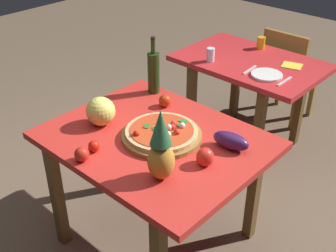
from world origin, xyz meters
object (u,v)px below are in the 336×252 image
(drinking_glass_juice, at_px, (261,43))
(tomato_beside_pepper, at_px, (94,146))
(eggplant, at_px, (231,141))
(fork_utensil, at_px, (250,70))
(display_table, at_px, (156,151))
(pineapple_left, at_px, (161,149))
(wine_bottle, at_px, (154,72))
(pizza_board, at_px, (162,135))
(pizza, at_px, (162,131))
(tomato_by_bottle, at_px, (165,101))
(tomato_near_board, at_px, (82,154))
(knife_utensil, at_px, (285,81))
(drinking_glass_water, at_px, (211,55))
(dinner_plate, at_px, (267,75))
(napkin_folded, at_px, (292,66))
(background_table, at_px, (249,74))
(bell_pepper, at_px, (205,157))
(dining_chair, at_px, (287,71))
(melon, at_px, (101,111))

(drinking_glass_juice, bearing_deg, tomato_beside_pepper, -85.33)
(eggplant, distance_m, drinking_glass_juice, 1.48)
(fork_utensil, bearing_deg, display_table, -88.89)
(pineapple_left, xyz_separation_m, drinking_glass_juice, (-0.55, 1.75, -0.11))
(wine_bottle, xyz_separation_m, tomato_beside_pepper, (0.24, -0.69, -0.11))
(pizza_board, xyz_separation_m, pizza, (0.00, 0.00, 0.03))
(tomato_by_bottle, bearing_deg, eggplant, -10.31)
(tomato_near_board, height_order, knife_utensil, tomato_near_board)
(drinking_glass_water, distance_m, knife_utensil, 0.60)
(tomato_beside_pepper, distance_m, dinner_plate, 1.41)
(display_table, relative_size, drinking_glass_water, 11.23)
(wine_bottle, bearing_deg, napkin_folded, 65.15)
(background_table, bearing_deg, bell_pepper, -66.15)
(pizza, height_order, dinner_plate, pizza)
(pineapple_left, height_order, tomato_near_board, pineapple_left)
(wine_bottle, relative_size, fork_utensil, 2.06)
(dining_chair, relative_size, tomato_beside_pepper, 14.07)
(drinking_glass_juice, xyz_separation_m, napkin_folded, (0.36, -0.15, -0.04))
(wine_bottle, height_order, napkin_folded, wine_bottle)
(bell_pepper, xyz_separation_m, tomato_beside_pepper, (-0.49, -0.29, -0.01))
(melon, bearing_deg, pizza_board, 19.99)
(eggplant, distance_m, tomato_beside_pepper, 0.71)
(bell_pepper, xyz_separation_m, tomato_by_bottle, (-0.55, 0.30, -0.01))
(tomato_by_bottle, relative_size, dinner_plate, 0.35)
(pizza, height_order, napkin_folded, pizza)
(background_table, relative_size, fork_utensil, 5.98)
(pineapple_left, bearing_deg, dinner_plate, 100.08)
(knife_utensil, bearing_deg, dinner_plate, 179.83)
(wine_bottle, bearing_deg, dining_chair, 82.37)
(wine_bottle, distance_m, eggplant, 0.77)
(melon, bearing_deg, pizza, 19.92)
(napkin_folded, bearing_deg, background_table, -158.94)
(display_table, height_order, pineapple_left, pineapple_left)
(melon, distance_m, drinking_glass_water, 1.15)
(display_table, distance_m, wine_bottle, 0.59)
(bell_pepper, bearing_deg, dining_chair, 106.13)
(pizza, xyz_separation_m, melon, (-0.35, -0.13, 0.04))
(display_table, relative_size, eggplant, 5.77)
(knife_utensil, distance_m, napkin_folded, 0.29)
(tomato_near_board, xyz_separation_m, knife_utensil, (0.29, 1.50, -0.03))
(dining_chair, xyz_separation_m, tomato_near_board, (0.07, -2.25, 0.31))
(wine_bottle, bearing_deg, display_table, -45.10)
(melon, height_order, dinner_plate, melon)
(display_table, height_order, fork_utensil, fork_utensil)
(pineapple_left, bearing_deg, background_table, 107.66)
(pineapple_left, bearing_deg, wine_bottle, 136.29)
(display_table, bearing_deg, fork_utensil, 95.90)
(dinner_plate, bearing_deg, knife_utensil, 0.00)
(tomato_beside_pepper, bearing_deg, napkin_folded, 82.75)
(drinking_glass_juice, relative_size, drinking_glass_water, 0.92)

